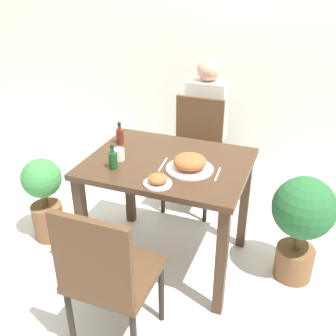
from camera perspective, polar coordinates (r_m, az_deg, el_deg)
ground_plane at (r=2.86m, az=-0.00°, el=-12.94°), size 16.00×16.00×0.00m
wall_back at (r=3.75m, az=9.22°, el=18.72°), size 8.00×0.05×2.60m
dining_table at (r=2.49m, az=-0.00°, el=-1.53°), size 0.99×0.77×0.77m
chair_near at (r=2.01m, az=-8.85°, el=-14.86°), size 0.42×0.42×0.90m
chair_far at (r=3.23m, az=3.90°, el=2.97°), size 0.42×0.42×0.90m
food_plate at (r=2.31m, az=3.18°, el=0.70°), size 0.28×0.28×0.10m
side_plate at (r=2.16m, az=-1.51°, el=-1.80°), size 0.16×0.16×0.06m
drink_cup at (r=2.45m, az=-7.13°, el=1.97°), size 0.07×0.07×0.07m
sauce_bottle at (r=2.66m, az=-7.00°, el=4.72°), size 0.05×0.05×0.16m
condiment_bottle at (r=2.34m, az=-7.99°, el=1.28°), size 0.05×0.05×0.16m
fork_utensil at (r=2.38m, az=-0.76°, el=0.48°), size 0.03×0.18×0.00m
spoon_utensil at (r=2.29m, az=7.22°, el=-0.91°), size 0.02×0.17×0.00m
potted_plant_left at (r=2.99m, az=-17.52°, el=-3.79°), size 0.29×0.29×0.65m
potted_plant_right at (r=2.58m, az=18.87°, el=-6.97°), size 0.39×0.39×0.73m
person_figure at (r=3.55m, az=5.57°, el=6.39°), size 0.34×0.22×1.17m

